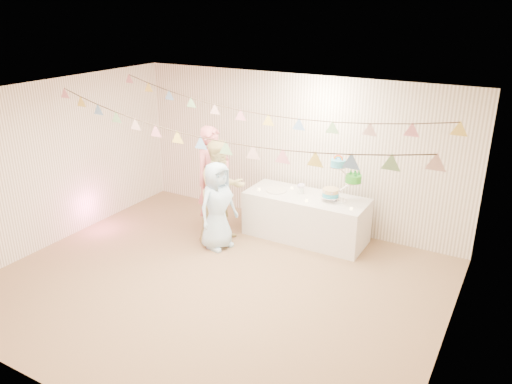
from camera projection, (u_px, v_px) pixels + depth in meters
The scene contains 23 objects.
floor at pixel (215, 284), 6.96m from camera, with size 6.00×6.00×0.00m, color #806245.
ceiling at pixel (209, 98), 6.03m from camera, with size 6.00×6.00×0.00m, color silver.
back_wall at pixel (295, 151), 8.52m from camera, with size 6.00×6.00×0.00m, color white.
front_wall at pixel (55, 287), 4.47m from camera, with size 6.00×6.00×0.00m, color white.
left_wall at pixel (55, 163), 7.88m from camera, with size 5.00×5.00×0.00m, color white.
right_wall at pixel (454, 251), 5.11m from camera, with size 5.00×5.00×0.00m, color white.
table at pixel (306, 217), 8.20m from camera, with size 1.99×0.80×0.75m, color silver.
cake_stand at pixel (341, 180), 7.73m from camera, with size 0.63×0.37×0.70m, color silver, non-canonical shape.
cake_bottom at pixel (330, 195), 7.84m from camera, with size 0.31×0.31×0.15m, color #2BA9CC, non-canonical shape.
cake_middle at pixel (354, 180), 7.72m from camera, with size 0.27×0.27×0.22m, color #258F1F, non-canonical shape.
cake_top_tier at pixel (338, 163), 7.63m from camera, with size 0.25×0.25×0.19m, color #3DA2C2, non-canonical shape.
platter at pixel (276, 190), 8.27m from camera, with size 0.34×0.34×0.02m, color white.
posy at pixel (301, 188), 8.13m from camera, with size 0.15×0.15×0.17m, color white, non-canonical shape.
person_adult_a at pixel (213, 180), 8.26m from camera, with size 0.67×0.44×1.83m, color #D06D76.
person_adult_b at pixel (222, 192), 7.98m from camera, with size 0.82×0.64×1.69m, color #CFBF7F.
person_child at pixel (217, 206), 7.77m from camera, with size 0.69×0.45×1.42m, color #B4DEFF.
bunting_back at pixel (254, 103), 7.01m from camera, with size 5.60×1.10×0.40m, color pink, non-canonical shape.
bunting_front at pixel (200, 124), 5.97m from camera, with size 5.60×0.90×0.36m, color #72A5E5, non-canonical shape.
tealight_0 at pixel (259, 189), 8.31m from camera, with size 0.04×0.04×0.03m, color #FFD88C.
tealight_1 at pixel (292, 188), 8.37m from camera, with size 0.04×0.04×0.03m, color #FFD88C.
tealight_2 at pixel (307, 201), 7.84m from camera, with size 0.04×0.04×0.03m, color #FFD88C.
tealight_3 at pixel (332, 195), 8.08m from camera, with size 0.04×0.04×0.03m, color #FFD88C.
tealight_4 at pixel (351, 209), 7.54m from camera, with size 0.04×0.04×0.03m, color #FFD88C.
Camera 1 is at (3.49, -4.96, 3.70)m, focal length 35.00 mm.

